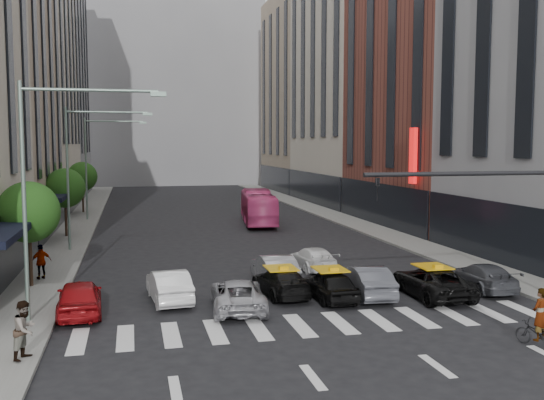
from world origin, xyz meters
TOP-DOWN VIEW (x-y plane):
  - ground at (0.00, 0.00)m, footprint 160.00×160.00m
  - sidewalk_left at (-11.50, 30.00)m, footprint 3.00×96.00m
  - sidewalk_right at (11.50, 30.00)m, footprint 3.00×96.00m
  - building_left_c at (-17.00, 46.00)m, footprint 8.00×20.00m
  - building_left_d at (-17.00, 65.00)m, footprint 8.00×18.00m
  - building_right_b at (17.00, 27.00)m, footprint 8.00×18.00m
  - building_right_c at (17.00, 46.00)m, footprint 8.00×20.00m
  - building_right_d at (17.00, 65.00)m, footprint 8.00×18.00m
  - building_far at (0.00, 85.00)m, footprint 30.00×10.00m
  - tree_near at (-11.80, 10.00)m, footprint 2.88×2.88m
  - tree_mid at (-11.80, 26.00)m, footprint 2.88×2.88m
  - tree_far at (-11.80, 42.00)m, footprint 2.88×2.88m
  - streetlamp_near at (-10.04, 4.00)m, footprint 5.38×0.25m
  - streetlamp_mid at (-10.04, 20.00)m, footprint 5.38×0.25m
  - streetlamp_far at (-10.04, 36.00)m, footprint 5.38×0.25m
  - liberty_sign at (12.60, 20.00)m, footprint 0.30×0.70m
  - car_red at (-9.20, 4.84)m, footprint 1.94×4.34m
  - car_white_front at (-5.59, 6.17)m, footprint 1.91×4.39m
  - car_silver at (-2.90, 4.19)m, footprint 2.53×4.76m
  - taxi_left at (-0.60, 6.07)m, footprint 2.15×4.44m
  - taxi_center at (1.32, 4.86)m, footprint 1.77×4.02m
  - car_grey_mid at (3.11, 5.04)m, footprint 1.82×4.41m
  - taxi_right at (5.95, 4.34)m, footprint 2.30×4.90m
  - car_grey_curb at (8.86, 4.95)m, footprint 2.02×4.44m
  - car_row2_left at (-0.34, 8.34)m, footprint 1.59×4.47m
  - car_row2_right at (2.47, 11.24)m, footprint 1.96×4.30m
  - bus at (3.46, 30.53)m, footprint 3.67×10.52m
  - motorcycle at (6.18, -2.71)m, footprint 1.26×1.81m
  - rider at (6.18, -2.71)m, footprint 0.77×0.66m
  - pedestrian_near at (-10.40, -0.36)m, footprint 1.01×1.11m
  - pedestrian_far at (-11.53, 11.43)m, footprint 1.10×0.85m

SIDE VIEW (x-z plane):
  - ground at x=0.00m, z-range 0.00..0.00m
  - sidewalk_left at x=-11.50m, z-range 0.00..0.15m
  - sidewalk_right at x=11.50m, z-range 0.00..0.15m
  - motorcycle at x=6.18m, z-range 0.00..0.90m
  - car_row2_right at x=2.47m, z-range 0.00..1.22m
  - taxi_left at x=-0.60m, z-range 0.00..1.24m
  - car_grey_curb at x=8.86m, z-range 0.00..1.26m
  - car_silver at x=-2.90m, z-range 0.00..1.27m
  - taxi_center at x=1.32m, z-range 0.00..1.35m
  - taxi_right at x=5.95m, z-range 0.00..1.36m
  - car_white_front at x=-5.59m, z-range 0.00..1.40m
  - car_grey_mid at x=3.11m, z-range 0.00..1.42m
  - car_red at x=-9.20m, z-range 0.00..1.45m
  - car_row2_left at x=-0.34m, z-range 0.00..1.47m
  - pedestrian_far at x=-11.53m, z-range 0.15..1.88m
  - pedestrian_near at x=-10.40m, z-range 0.15..1.99m
  - bus at x=3.46m, z-range 0.00..2.87m
  - rider at x=6.18m, z-range 0.90..2.69m
  - tree_near at x=-11.80m, z-range 1.18..6.13m
  - tree_mid at x=-11.80m, z-range 1.18..6.13m
  - tree_far at x=-11.80m, z-range 1.18..6.13m
  - streetlamp_near at x=-10.04m, z-range 1.40..10.40m
  - streetlamp_mid at x=-10.04m, z-range 1.40..10.40m
  - streetlamp_far at x=-10.04m, z-range 1.40..10.40m
  - liberty_sign at x=12.60m, z-range 4.00..8.00m
  - building_right_b at x=17.00m, z-range 0.00..26.00m
  - building_right_d at x=17.00m, z-range 0.00..28.00m
  - building_left_d at x=-17.00m, z-range 0.00..30.00m
  - building_left_c at x=-17.00m, z-range 0.00..36.00m
  - building_far at x=0.00m, z-range 0.00..36.00m
  - building_right_c at x=17.00m, z-range 0.00..40.00m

